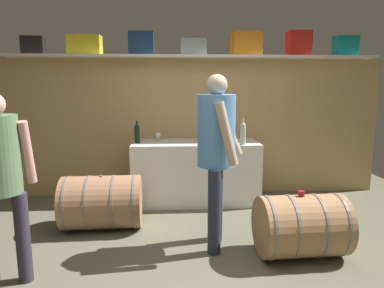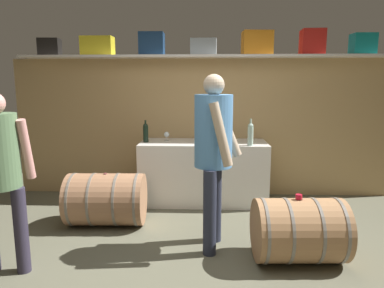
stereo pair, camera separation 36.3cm
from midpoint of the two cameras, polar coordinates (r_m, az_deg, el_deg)
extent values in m
cube|color=#5E5D4A|center=(3.79, -1.07, -15.68)|extent=(6.70, 7.61, 0.02)
cube|color=tan|center=(5.12, -1.86, 2.69)|extent=(5.50, 0.10, 1.98)
cube|color=silver|center=(4.94, -1.88, 14.13)|extent=(5.06, 0.40, 0.03)
cube|color=black|center=(5.35, -26.44, 14.27)|extent=(0.30, 0.20, 0.24)
cube|color=yellow|center=(5.13, -19.21, 15.08)|extent=(0.44, 0.23, 0.26)
cube|color=navy|center=(4.99, -10.46, 15.88)|extent=(0.34, 0.29, 0.31)
cube|color=gray|center=(4.96, -1.91, 15.60)|extent=(0.36, 0.22, 0.22)
cube|color=orange|center=(5.03, 6.75, 15.99)|extent=(0.41, 0.29, 0.32)
cube|color=red|center=(5.21, 15.11, 15.61)|extent=(0.32, 0.30, 0.34)
cube|color=#117F7F|center=(5.45, 22.06, 14.67)|extent=(0.30, 0.23, 0.28)
cube|color=white|center=(4.83, -1.62, -4.61)|extent=(1.72, 0.68, 0.84)
cylinder|color=black|center=(4.74, -11.18, 1.41)|extent=(0.07, 0.07, 0.21)
sphere|color=black|center=(4.72, -11.23, 2.81)|extent=(0.07, 0.07, 0.07)
cylinder|color=black|center=(4.72, -11.25, 3.34)|extent=(0.02, 0.02, 0.07)
cylinder|color=#AAC9B8|center=(4.53, 6.09, 1.37)|extent=(0.07, 0.07, 0.24)
sphere|color=#AAC9B8|center=(4.51, 6.12, 3.04)|extent=(0.07, 0.07, 0.07)
cylinder|color=#AAC9B8|center=(4.50, 6.13, 3.69)|extent=(0.02, 0.02, 0.08)
cylinder|color=white|center=(4.82, -7.76, 0.42)|extent=(0.07, 0.07, 0.00)
cylinder|color=white|center=(4.81, -7.77, 0.79)|extent=(0.01, 0.01, 0.06)
sphere|color=white|center=(4.80, -7.78, 1.48)|extent=(0.08, 0.08, 0.08)
sphere|color=maroon|center=(4.80, -7.78, 1.35)|extent=(0.05, 0.05, 0.05)
cone|color=red|center=(4.61, 0.37, 0.72)|extent=(0.11, 0.11, 0.10)
cylinder|color=#A6774E|center=(3.48, 14.58, -12.89)|extent=(0.83, 0.63, 0.58)
cylinder|color=gray|center=(3.38, 9.08, -13.39)|extent=(0.06, 0.60, 0.60)
cylinder|color=gray|center=(3.44, 12.53, -13.09)|extent=(0.06, 0.60, 0.60)
cylinder|color=gray|center=(3.52, 16.58, -12.67)|extent=(0.06, 0.60, 0.60)
cylinder|color=gray|center=(3.61, 19.71, -12.31)|extent=(0.06, 0.60, 0.60)
cylinder|color=#87554C|center=(3.38, 14.80, -8.20)|extent=(0.04, 0.04, 0.01)
cylinder|color=#A27250|center=(4.15, -17.01, -9.14)|extent=(0.89, 0.63, 0.60)
cylinder|color=slate|center=(4.24, -21.92, -9.02)|extent=(0.05, 0.61, 0.61)
cylinder|color=slate|center=(4.18, -18.90, -9.10)|extent=(0.05, 0.61, 0.61)
cylinder|color=slate|center=(4.13, -15.08, -9.17)|extent=(0.05, 0.61, 0.61)
cylinder|color=slate|center=(4.09, -11.92, -9.19)|extent=(0.05, 0.61, 0.61)
cylinder|color=#8C4648|center=(4.07, -17.22, -5.06)|extent=(0.04, 0.04, 0.01)
cylinder|color=red|center=(3.36, 14.55, -7.87)|extent=(0.06, 0.06, 0.04)
cylinder|color=#282C3E|center=(3.36, 0.55, -11.16)|extent=(0.13, 0.13, 0.83)
cylinder|color=#282C3E|center=(3.65, 1.17, -9.45)|extent=(0.13, 0.13, 0.83)
cylinder|color=#538DC6|center=(3.33, 0.91, 2.17)|extent=(0.36, 0.36, 0.69)
sphere|color=tan|center=(3.30, 0.93, 9.68)|extent=(0.20, 0.20, 0.20)
cylinder|color=tan|center=(3.11, 2.36, 1.62)|extent=(0.24, 0.13, 0.58)
cylinder|color=tan|center=(3.52, 3.01, 2.56)|extent=(0.31, 0.14, 0.57)
cylinder|color=#2E293A|center=(3.33, -28.94, -13.37)|extent=(0.12, 0.12, 0.76)
cylinder|color=#D8938A|center=(3.20, -28.41, -1.28)|extent=(0.08, 0.18, 0.53)
camera|label=1|loc=(0.18, -92.86, -0.49)|focal=32.53mm
camera|label=2|loc=(0.18, 87.14, 0.49)|focal=32.53mm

